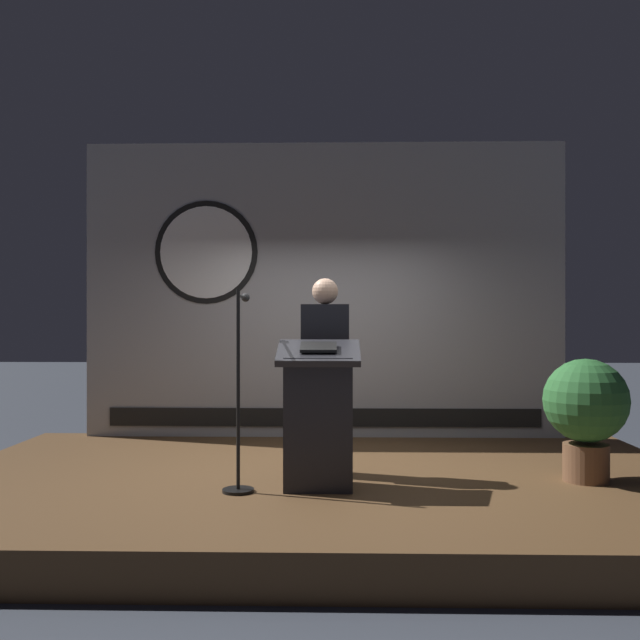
# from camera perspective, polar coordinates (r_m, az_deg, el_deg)

# --- Properties ---
(ground_plane) EXTENTS (40.00, 40.00, 0.00)m
(ground_plane) POSITION_cam_1_polar(r_m,az_deg,el_deg) (6.07, 0.01, -15.25)
(ground_plane) COLOR #383D47
(stage_platform) EXTENTS (6.40, 4.00, 0.30)m
(stage_platform) POSITION_cam_1_polar(r_m,az_deg,el_deg) (6.03, 0.01, -13.88)
(stage_platform) COLOR brown
(stage_platform) RESTS_ON ground
(banner_display) EXTENTS (5.29, 0.12, 3.26)m
(banner_display) POSITION_cam_1_polar(r_m,az_deg,el_deg) (7.71, 0.12, 2.44)
(banner_display) COLOR #9E9EA3
(banner_display) RESTS_ON stage_platform
(podium) EXTENTS (0.64, 0.49, 1.14)m
(podium) POSITION_cam_1_polar(r_m,az_deg,el_deg) (5.40, -0.10, -7.97)
(podium) COLOR #26262B
(podium) RESTS_ON stage_platform
(speaker_person) EXTENTS (0.40, 0.26, 1.65)m
(speaker_person) POSITION_cam_1_polar(r_m,az_deg,el_deg) (5.85, 0.42, -4.47)
(speaker_person) COLOR black
(speaker_person) RESTS_ON stage_platform
(microphone_stand) EXTENTS (0.24, 0.58, 1.53)m
(microphone_stand) POSITION_cam_1_polar(r_m,az_deg,el_deg) (5.36, -6.66, -8.04)
(microphone_stand) COLOR black
(microphone_stand) RESTS_ON stage_platform
(potted_plant) EXTENTS (0.67, 0.67, 0.99)m
(potted_plant) POSITION_cam_1_polar(r_m,az_deg,el_deg) (6.01, 21.02, -6.73)
(potted_plant) COLOR brown
(potted_plant) RESTS_ON stage_platform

